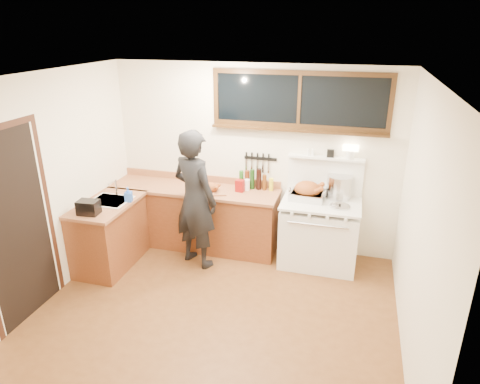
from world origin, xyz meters
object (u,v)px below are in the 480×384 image
(man, at_px, (195,199))
(cutting_board, at_px, (211,189))
(vintage_stove, at_px, (319,231))
(roast_turkey, at_px, (308,192))

(man, height_order, cutting_board, man)
(vintage_stove, relative_size, cutting_board, 3.18)
(man, relative_size, roast_turkey, 3.86)
(man, distance_m, roast_turkey, 1.48)
(vintage_stove, distance_m, cutting_board, 1.58)
(vintage_stove, bearing_deg, roast_turkey, 168.04)
(vintage_stove, distance_m, roast_turkey, 0.57)
(man, bearing_deg, roast_turkey, 18.98)
(roast_turkey, bearing_deg, cutting_board, -174.98)
(vintage_stove, xyz_separation_m, cutting_board, (-1.50, -0.07, 0.49))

